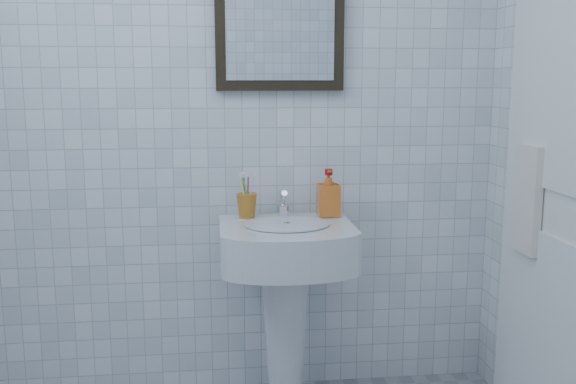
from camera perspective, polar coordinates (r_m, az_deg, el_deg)
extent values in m
cube|color=white|center=(2.55, -5.70, 9.18)|extent=(2.20, 0.02, 2.50)
cube|color=white|center=(0.16, 10.64, -1.62)|extent=(2.20, 0.02, 2.50)
cone|color=silver|center=(2.56, -0.25, -12.37)|extent=(0.19, 0.19, 0.62)
cube|color=silver|center=(2.40, -0.14, -4.65)|extent=(0.50, 0.35, 0.15)
cube|color=silver|center=(2.52, -0.49, -2.41)|extent=(0.50, 0.09, 0.03)
cylinder|color=white|center=(2.36, -0.06, -2.86)|extent=(0.31, 0.31, 0.01)
cylinder|color=silver|center=(2.49, -0.44, -1.72)|extent=(0.05, 0.05, 0.05)
cylinder|color=silver|center=(2.47, -0.41, -0.55)|extent=(0.02, 0.09, 0.07)
cylinder|color=silver|center=(2.50, -0.49, -0.82)|extent=(0.03, 0.05, 0.08)
imported|color=#C04512|center=(2.51, 3.61, -0.04)|extent=(0.09, 0.09, 0.18)
cube|color=black|center=(2.56, -0.74, 15.95)|extent=(0.50, 0.04, 0.62)
cube|color=silver|center=(2.54, -0.69, 16.00)|extent=(0.42, 0.00, 0.54)
cube|color=silver|center=(2.23, 23.80, 1.82)|extent=(0.04, 0.80, 2.00)
torus|color=silver|center=(2.38, 21.18, 3.67)|extent=(0.01, 0.18, 0.18)
cube|color=white|center=(2.39, 20.48, -0.61)|extent=(0.03, 0.16, 0.38)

